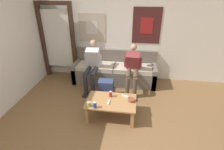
# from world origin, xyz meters

# --- Properties ---
(ground_plane) EXTENTS (18.00, 18.00, 0.00)m
(ground_plane) POSITION_xyz_m (0.00, 0.00, 0.00)
(ground_plane) COLOR brown
(wall_back) EXTENTS (10.00, 0.07, 2.55)m
(wall_back) POSITION_xyz_m (0.00, 2.67, 1.28)
(wall_back) COLOR white
(wall_back) RESTS_ON ground_plane
(door_frame) EXTENTS (1.00, 0.10, 2.15)m
(door_frame) POSITION_xyz_m (-1.67, 2.45, 1.20)
(door_frame) COLOR #382319
(door_frame) RESTS_ON ground_plane
(couch) EXTENTS (2.30, 0.75, 0.87)m
(couch) POSITION_xyz_m (-0.01, 2.30, 0.30)
(couch) COLOR #70665B
(couch) RESTS_ON ground_plane
(coffee_table) EXTENTS (1.01, 0.65, 0.39)m
(coffee_table) POSITION_xyz_m (0.12, 0.74, 0.32)
(coffee_table) COLOR #B27F4C
(coffee_table) RESTS_ON ground_plane
(person_seated_adult) EXTENTS (0.47, 0.91, 1.25)m
(person_seated_adult) POSITION_xyz_m (-0.55, 1.90, 0.68)
(person_seated_adult) COLOR #2D2D33
(person_seated_adult) RESTS_ON ground_plane
(person_seated_teen) EXTENTS (0.47, 0.95, 1.17)m
(person_seated_teen) POSITION_xyz_m (0.50, 1.91, 0.64)
(person_seated_teen) COLOR brown
(person_seated_teen) RESTS_ON ground_plane
(backpack) EXTENTS (0.37, 0.31, 0.44)m
(backpack) POSITION_xyz_m (-0.12, 1.47, 0.21)
(backpack) COLOR navy
(backpack) RESTS_ON ground_plane
(ceramic_bowl) EXTENTS (0.15, 0.15, 0.06)m
(ceramic_bowl) POSITION_xyz_m (0.54, 0.78, 0.42)
(ceramic_bowl) COLOR brown
(ceramic_bowl) RESTS_ON coffee_table
(pillar_candle) EXTENTS (0.08, 0.08, 0.11)m
(pillar_candle) POSITION_xyz_m (-0.27, 0.50, 0.44)
(pillar_candle) COLOR tan
(pillar_candle) RESTS_ON coffee_table
(drink_can_blue) EXTENTS (0.07, 0.07, 0.12)m
(drink_can_blue) POSITION_xyz_m (-0.15, 0.47, 0.45)
(drink_can_blue) COLOR #28479E
(drink_can_blue) RESTS_ON coffee_table
(drink_can_red) EXTENTS (0.07, 0.07, 0.12)m
(drink_can_red) POSITION_xyz_m (0.09, 0.89, 0.45)
(drink_can_red) COLOR maroon
(drink_can_red) RESTS_ON coffee_table
(game_controller_near_left) EXTENTS (0.15, 0.09, 0.03)m
(game_controller_near_left) POSITION_xyz_m (0.39, 0.94, 0.40)
(game_controller_near_left) COLOR white
(game_controller_near_left) RESTS_ON coffee_table
(game_controller_near_right) EXTENTS (0.04, 0.14, 0.03)m
(game_controller_near_right) POSITION_xyz_m (0.08, 0.66, 0.40)
(game_controller_near_right) COLOR white
(game_controller_near_right) RESTS_ON coffee_table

